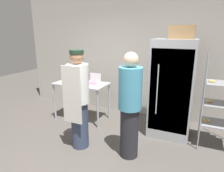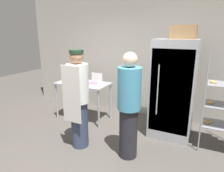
{
  "view_description": "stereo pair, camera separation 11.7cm",
  "coord_description": "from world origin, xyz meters",
  "px_view_note": "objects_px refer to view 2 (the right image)",
  "views": [
    {
      "loc": [
        1.38,
        -2.33,
        2.0
      ],
      "look_at": [
        -0.01,
        0.76,
        1.08
      ],
      "focal_mm": 32.0,
      "sensor_mm": 36.0,
      "label": 1
    },
    {
      "loc": [
        1.48,
        -2.28,
        2.0
      ],
      "look_at": [
        -0.01,
        0.76,
        1.08
      ],
      "focal_mm": 32.0,
      "sensor_mm": 36.0,
      "label": 2
    }
  ],
  "objects_px": {
    "cardboard_storage_box": "(183,32)",
    "person_customer": "(129,106)",
    "person_baker": "(78,99)",
    "blender_pitcher": "(74,74)",
    "donut_box": "(95,83)",
    "refrigerator": "(173,89)",
    "baking_rack": "(223,105)"
  },
  "relations": [
    {
      "from": "cardboard_storage_box",
      "to": "person_customer",
      "type": "distance_m",
      "value": 1.64
    },
    {
      "from": "person_customer",
      "to": "person_baker",
      "type": "bearing_deg",
      "value": -173.86
    },
    {
      "from": "blender_pitcher",
      "to": "cardboard_storage_box",
      "type": "distance_m",
      "value": 2.63
    },
    {
      "from": "donut_box",
      "to": "person_baker",
      "type": "bearing_deg",
      "value": -75.68
    },
    {
      "from": "refrigerator",
      "to": "donut_box",
      "type": "xyz_separation_m",
      "value": [
        -1.62,
        -0.21,
        -0.02
      ]
    },
    {
      "from": "refrigerator",
      "to": "blender_pitcher",
      "type": "relative_size",
      "value": 6.45
    },
    {
      "from": "donut_box",
      "to": "cardboard_storage_box",
      "type": "height_order",
      "value": "cardboard_storage_box"
    },
    {
      "from": "refrigerator",
      "to": "donut_box",
      "type": "distance_m",
      "value": 1.63
    },
    {
      "from": "refrigerator",
      "to": "cardboard_storage_box",
      "type": "relative_size",
      "value": 4.26
    },
    {
      "from": "cardboard_storage_box",
      "to": "baking_rack",
      "type": "bearing_deg",
      "value": -11.81
    },
    {
      "from": "person_baker",
      "to": "blender_pitcher",
      "type": "bearing_deg",
      "value": 128.94
    },
    {
      "from": "baking_rack",
      "to": "person_baker",
      "type": "relative_size",
      "value": 0.96
    },
    {
      "from": "donut_box",
      "to": "baking_rack",
      "type": "bearing_deg",
      "value": 1.45
    },
    {
      "from": "baking_rack",
      "to": "cardboard_storage_box",
      "type": "distance_m",
      "value": 1.41
    },
    {
      "from": "refrigerator",
      "to": "blender_pitcher",
      "type": "height_order",
      "value": "refrigerator"
    },
    {
      "from": "refrigerator",
      "to": "cardboard_storage_box",
      "type": "height_order",
      "value": "cardboard_storage_box"
    },
    {
      "from": "person_baker",
      "to": "person_customer",
      "type": "bearing_deg",
      "value": 6.14
    },
    {
      "from": "baking_rack",
      "to": "person_customer",
      "type": "height_order",
      "value": "person_customer"
    },
    {
      "from": "blender_pitcher",
      "to": "person_baker",
      "type": "relative_size",
      "value": 0.17
    },
    {
      "from": "donut_box",
      "to": "person_baker",
      "type": "xyz_separation_m",
      "value": [
        0.24,
        -0.94,
        -0.03
      ]
    },
    {
      "from": "baking_rack",
      "to": "person_customer",
      "type": "relative_size",
      "value": 0.96
    },
    {
      "from": "donut_box",
      "to": "blender_pitcher",
      "type": "height_order",
      "value": "blender_pitcher"
    },
    {
      "from": "person_baker",
      "to": "person_customer",
      "type": "distance_m",
      "value": 0.89
    },
    {
      "from": "baking_rack",
      "to": "donut_box",
      "type": "height_order",
      "value": "baking_rack"
    },
    {
      "from": "refrigerator",
      "to": "person_customer",
      "type": "distance_m",
      "value": 1.16
    },
    {
      "from": "cardboard_storage_box",
      "to": "person_baker",
      "type": "relative_size",
      "value": 0.26
    },
    {
      "from": "cardboard_storage_box",
      "to": "person_customer",
      "type": "xyz_separation_m",
      "value": [
        -0.58,
        -1.06,
        -1.11
      ]
    },
    {
      "from": "refrigerator",
      "to": "cardboard_storage_box",
      "type": "bearing_deg",
      "value": 7.47
    },
    {
      "from": "baking_rack",
      "to": "person_baker",
      "type": "bearing_deg",
      "value": -155.8
    },
    {
      "from": "refrigerator",
      "to": "person_customer",
      "type": "xyz_separation_m",
      "value": [
        -0.49,
        -1.05,
        -0.06
      ]
    },
    {
      "from": "blender_pitcher",
      "to": "person_customer",
      "type": "relative_size",
      "value": 0.17
    },
    {
      "from": "blender_pitcher",
      "to": "cardboard_storage_box",
      "type": "xyz_separation_m",
      "value": [
        2.43,
        -0.04,
        0.99
      ]
    }
  ]
}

